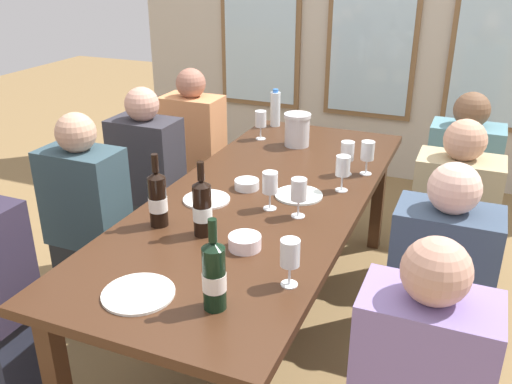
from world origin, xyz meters
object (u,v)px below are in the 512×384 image
object	(u,v)px
wine_glass_0	(270,184)
wine_glass_3	(290,254)
seated_person_0	(194,156)
wine_bottle_1	(214,275)
seated_person_3	(450,237)
white_plate_0	(138,294)
seated_person_4	(89,227)
wine_bottle_0	(158,199)
seated_person_2	(149,186)
tasting_bowl_0	(245,242)
white_plate_2	(207,199)
water_bottle	(275,109)
seated_person_1	(458,194)
wine_glass_1	(343,167)
wine_glass_4	(261,120)
white_plate_1	(299,195)
wine_glass_6	(367,152)
wine_glass_5	(299,191)
seated_person_5	(436,303)
tasting_bowl_1	(247,184)
wine_bottle_2	(202,208)
metal_pitcher	(297,130)
dining_table	(263,209)

from	to	relation	value
wine_glass_0	wine_glass_3	bearing A→B (deg)	-62.44
seated_person_0	wine_glass_0	bearing A→B (deg)	-46.87
wine_bottle_1	seated_person_3	bearing A→B (deg)	61.75
white_plate_0	seated_person_4	distance (m)	1.03
wine_bottle_0	seated_person_2	distance (m)	0.99
tasting_bowl_0	white_plate_2	bearing A→B (deg)	135.12
water_bottle	seated_person_1	xyz separation A→B (m)	(1.18, -0.18, -0.33)
wine_glass_0	wine_glass_1	bearing A→B (deg)	52.76
water_bottle	wine_glass_3	bearing A→B (deg)	-67.75
wine_glass_4	seated_person_4	world-z (taller)	seated_person_4
white_plate_1	seated_person_1	bearing A→B (deg)	50.30
white_plate_1	seated_person_1	world-z (taller)	seated_person_1
wine_glass_4	seated_person_2	world-z (taller)	seated_person_2
wine_glass_6	seated_person_2	world-z (taller)	seated_person_2
wine_glass_5	wine_glass_6	distance (m)	0.62
wine_glass_6	wine_glass_3	bearing A→B (deg)	-91.13
wine_bottle_0	wine_glass_0	world-z (taller)	wine_bottle_0
white_plate_2	seated_person_5	size ratio (longest dim) A/B	0.19
tasting_bowl_1	white_plate_0	bearing A→B (deg)	-88.77
white_plate_2	wine_glass_4	world-z (taller)	wine_glass_4
wine_bottle_0	tasting_bowl_1	distance (m)	0.53
tasting_bowl_0	water_bottle	bearing A→B (deg)	106.62
wine_glass_5	seated_person_2	distance (m)	1.20
white_plate_2	water_bottle	distance (m)	1.22
wine_bottle_0	seated_person_3	bearing A→B (deg)	34.69
white_plate_0	tasting_bowl_0	bearing A→B (deg)	64.40
white_plate_1	water_bottle	size ratio (longest dim) A/B	0.93
white_plate_2	seated_person_1	bearing A→B (deg)	44.31
white_plate_1	wine_bottle_2	xyz separation A→B (m)	(-0.23, -0.51, 0.11)
white_plate_2	wine_bottle_1	world-z (taller)	wine_bottle_1
wine_bottle_1	white_plate_2	bearing A→B (deg)	119.15
water_bottle	wine_glass_1	distance (m)	1.09
wine_bottle_0	water_bottle	bearing A→B (deg)	92.03
seated_person_0	seated_person_1	xyz separation A→B (m)	(1.67, 0.02, 0.00)
wine_glass_0	white_plate_0	bearing A→B (deg)	-101.65
wine_glass_3	seated_person_5	size ratio (longest dim) A/B	0.16
white_plate_2	seated_person_2	world-z (taller)	seated_person_2
tasting_bowl_1	wine_bottle_1	bearing A→B (deg)	-72.64
wine_glass_0	seated_person_5	xyz separation A→B (m)	(0.75, -0.13, -0.33)
metal_pitcher	wine_bottle_0	world-z (taller)	wine_bottle_0
white_plate_1	seated_person_2	bearing A→B (deg)	166.01
tasting_bowl_1	seated_person_2	bearing A→B (deg)	160.54
seated_person_5	wine_glass_4	bearing A→B (deg)	138.67
metal_pitcher	tasting_bowl_1	xyz separation A→B (m)	(-0.02, -0.70, -0.07)
seated_person_3	wine_bottle_1	bearing A→B (deg)	-118.25
metal_pitcher	dining_table	bearing A→B (deg)	-83.54
white_plate_0	wine_glass_6	distance (m)	1.44
wine_glass_4	seated_person_5	bearing A→B (deg)	-41.33
white_plate_1	tasting_bowl_1	xyz separation A→B (m)	(-0.26, -0.01, 0.02)
wine_bottle_0	wine_glass_6	world-z (taller)	wine_bottle_0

